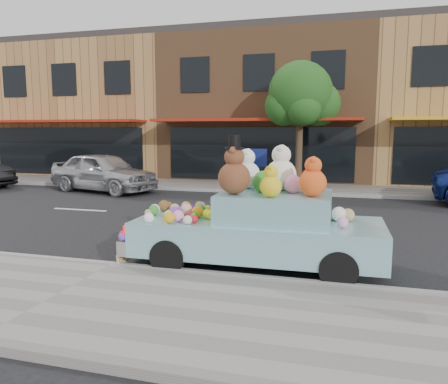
% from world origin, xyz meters
% --- Properties ---
extents(ground, '(120.00, 120.00, 0.00)m').
position_xyz_m(ground, '(0.00, 0.00, 0.00)').
color(ground, black).
rests_on(ground, ground).
extents(near_sidewalk, '(60.00, 3.00, 0.12)m').
position_xyz_m(near_sidewalk, '(0.00, -6.50, 0.06)').
color(near_sidewalk, gray).
rests_on(near_sidewalk, ground).
extents(far_sidewalk, '(60.00, 3.00, 0.12)m').
position_xyz_m(far_sidewalk, '(0.00, 6.50, 0.06)').
color(far_sidewalk, gray).
rests_on(far_sidewalk, ground).
extents(near_kerb, '(60.00, 0.12, 0.13)m').
position_xyz_m(near_kerb, '(0.00, -5.00, 0.07)').
color(near_kerb, gray).
rests_on(near_kerb, ground).
extents(far_kerb, '(60.00, 0.12, 0.13)m').
position_xyz_m(far_kerb, '(0.00, 5.00, 0.07)').
color(far_kerb, gray).
rests_on(far_kerb, ground).
extents(storefront_left, '(10.00, 9.80, 7.30)m').
position_xyz_m(storefront_left, '(-10.00, 11.97, 3.64)').
color(storefront_left, '#A77B46').
rests_on(storefront_left, ground).
extents(storefront_mid, '(10.00, 9.80, 7.30)m').
position_xyz_m(storefront_mid, '(0.00, 11.97, 3.64)').
color(storefront_mid, brown).
rests_on(storefront_mid, ground).
extents(street_tree, '(3.00, 2.70, 5.22)m').
position_xyz_m(street_tree, '(2.03, 6.55, 3.69)').
color(street_tree, '#38281C').
rests_on(street_tree, ground).
extents(car_silver, '(5.00, 3.07, 1.59)m').
position_xyz_m(car_silver, '(-5.51, 3.91, 0.79)').
color(car_silver, '#B1B1B6').
rests_on(car_silver, ground).
extents(art_car, '(4.52, 1.85, 2.35)m').
position_xyz_m(art_car, '(2.43, -4.13, 0.80)').
color(art_car, black).
rests_on(art_car, ground).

